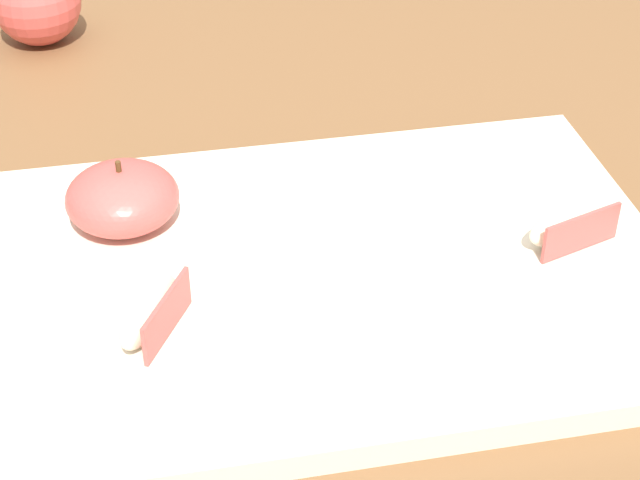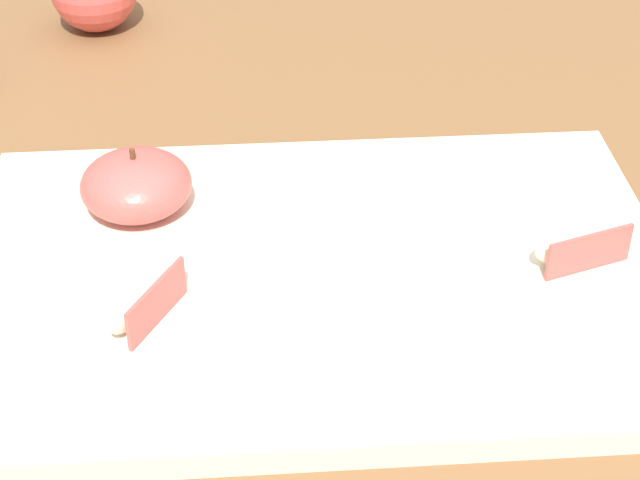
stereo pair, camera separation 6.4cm
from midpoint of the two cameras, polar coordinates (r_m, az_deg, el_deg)
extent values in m
cube|color=brown|center=(0.68, 1.89, -2.74)|extent=(1.46, 0.98, 0.03)
cube|color=beige|center=(0.65, -2.79, -2.11)|extent=(0.43, 0.30, 0.02)
ellipsoid|color=#D14C47|center=(0.69, -13.20, 2.14)|extent=(0.07, 0.07, 0.04)
cylinder|color=#4C3319|center=(0.68, -13.44, 3.67)|extent=(0.00, 0.00, 0.01)
ellipsoid|color=beige|center=(0.67, 10.66, 0.79)|extent=(0.06, 0.04, 0.03)
cube|color=#D14C47|center=(0.67, 11.26, 0.31)|extent=(0.06, 0.02, 0.03)
ellipsoid|color=beige|center=(0.61, -12.20, -3.88)|extent=(0.05, 0.06, 0.03)
cube|color=#D14C47|center=(0.60, -11.26, -4.10)|extent=(0.03, 0.05, 0.03)
sphere|color=#D14C47|center=(0.98, -16.88, 12.16)|extent=(0.08, 0.08, 0.08)
camera|label=1|loc=(0.03, -92.86, -2.08)|focal=59.49mm
camera|label=2|loc=(0.03, 87.14, 2.08)|focal=59.49mm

